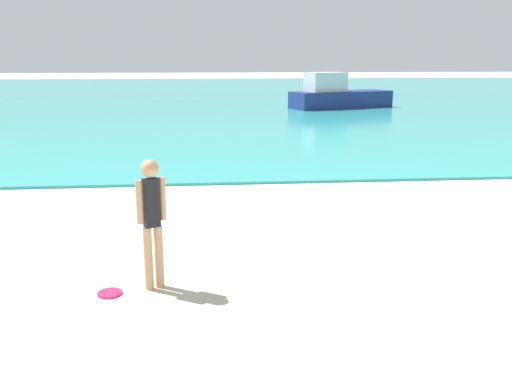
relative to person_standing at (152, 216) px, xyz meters
name	(u,v)px	position (x,y,z in m)	size (l,w,h in m)	color
water	(220,94)	(1.88, 35.37, -0.86)	(160.00, 60.00, 0.06)	teal
person_standing	(152,216)	(0.00, 0.00, 0.00)	(0.33, 0.21, 1.56)	tan
frisbee	(110,293)	(-0.51, -0.14, -0.88)	(0.28, 0.28, 0.03)	#E51E4C
boat_near	(338,96)	(7.71, 22.80, -0.19)	(5.74, 3.48, 1.86)	navy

